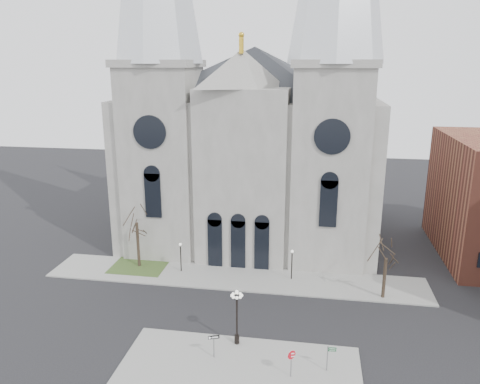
% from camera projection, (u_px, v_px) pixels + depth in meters
% --- Properties ---
extents(ground, '(160.00, 160.00, 0.00)m').
position_uv_depth(ground, '(212.00, 336.00, 39.26)').
color(ground, black).
rests_on(ground, ground).
extents(sidewalk_near, '(18.00, 10.00, 0.14)m').
position_uv_depth(sidewalk_near, '(237.00, 377.00, 34.02)').
color(sidewalk_near, gray).
rests_on(sidewalk_near, ground).
extents(sidewalk_far, '(40.00, 6.00, 0.14)m').
position_uv_depth(sidewalk_far, '(234.00, 277.00, 49.69)').
color(sidewalk_far, gray).
rests_on(sidewalk_far, ground).
extents(grass_patch, '(6.00, 5.00, 0.18)m').
position_uv_depth(grass_patch, '(139.00, 266.00, 52.35)').
color(grass_patch, '#354E21').
rests_on(grass_patch, ground).
extents(cathedral, '(33.00, 26.66, 54.00)m').
position_uv_depth(cathedral, '(251.00, 94.00, 56.01)').
color(cathedral, gray).
rests_on(cathedral, ground).
extents(tree_left, '(3.20, 3.20, 7.50)m').
position_uv_depth(tree_left, '(137.00, 220.00, 50.88)').
color(tree_left, black).
rests_on(tree_left, ground).
extents(tree_right, '(3.20, 3.20, 6.00)m').
position_uv_depth(tree_right, '(386.00, 256.00, 44.27)').
color(tree_right, black).
rests_on(tree_right, ground).
extents(ped_lamp_left, '(0.32, 0.32, 3.26)m').
position_uv_depth(ped_lamp_left, '(181.00, 252.00, 50.50)').
color(ped_lamp_left, black).
rests_on(ped_lamp_left, sidewalk_far).
extents(ped_lamp_right, '(0.32, 0.32, 3.26)m').
position_uv_depth(ped_lamp_right, '(292.00, 260.00, 48.63)').
color(ped_lamp_right, black).
rests_on(ped_lamp_right, sidewalk_far).
extents(stop_sign, '(0.76, 0.28, 2.21)m').
position_uv_depth(stop_sign, '(291.00, 357.00, 33.54)').
color(stop_sign, slate).
rests_on(stop_sign, sidewalk_near).
extents(globe_lamp, '(1.19, 1.19, 4.75)m').
position_uv_depth(globe_lamp, '(237.00, 310.00, 37.17)').
color(globe_lamp, black).
rests_on(globe_lamp, sidewalk_near).
extents(one_way_sign, '(0.84, 0.34, 2.00)m').
position_uv_depth(one_way_sign, '(214.00, 341.00, 35.81)').
color(one_way_sign, slate).
rests_on(one_way_sign, sidewalk_near).
extents(street_name_sign, '(0.65, 0.11, 2.03)m').
position_uv_depth(street_name_sign, '(329.00, 356.00, 34.30)').
color(street_name_sign, slate).
rests_on(street_name_sign, sidewalk_near).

